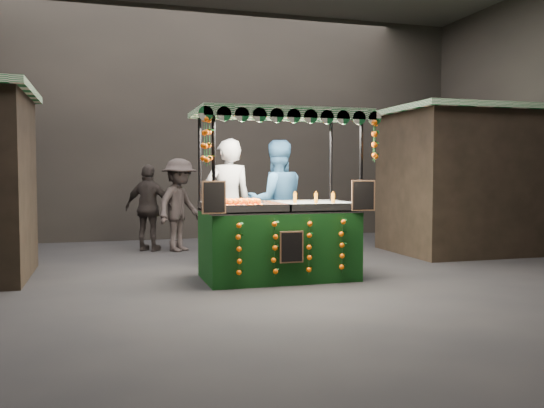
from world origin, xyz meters
name	(u,v)px	position (x,y,z in m)	size (l,w,h in m)	color
ground	(258,278)	(0.00, 0.00, 0.00)	(12.00, 12.00, 0.00)	black
market_hall	(258,27)	(0.00, 0.00, 3.38)	(12.10, 10.10, 5.05)	black
neighbour_stall_right	(470,180)	(4.40, 1.50, 1.31)	(3.00, 2.20, 2.60)	black
juice_stall	(280,227)	(0.26, -0.14, 0.70)	(2.34, 1.37, 2.26)	black
vendor_grey	(228,203)	(-0.21, 0.99, 0.97)	(0.71, 0.47, 1.95)	gray
vendor_blue	(276,203)	(0.57, 1.02, 0.97)	(0.95, 0.75, 1.94)	#264F7C
shopper_0	(5,204)	(-3.64, 3.31, 0.90)	(0.69, 0.48, 1.80)	#2D2725
shopper_1	(430,205)	(3.76, 1.80, 0.85)	(0.88, 0.71, 1.70)	black
shopper_2	(149,208)	(-1.21, 3.21, 0.80)	(1.00, 0.80, 1.59)	black
shopper_3	(179,205)	(-0.68, 3.04, 0.85)	(1.22, 1.22, 1.70)	#2D2524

